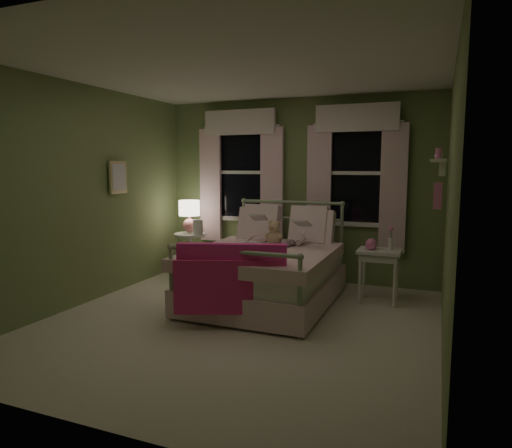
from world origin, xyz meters
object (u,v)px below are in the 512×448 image
at_px(bed, 267,271).
at_px(child_left, 258,218).
at_px(table_lamp, 189,213).
at_px(nightstand_left, 190,249).
at_px(nightstand_right, 379,258).
at_px(child_right, 300,224).
at_px(teddy_bear, 274,235).

relative_size(bed, child_left, 2.54).
relative_size(child_left, table_lamp, 1.69).
bearing_deg(nightstand_left, child_left, -16.67).
bearing_deg(nightstand_right, table_lamp, 173.89).
bearing_deg(child_right, nightstand_left, 10.09).
bearing_deg(bed, teddy_bear, 90.00).
bearing_deg(nightstand_right, teddy_bear, -169.51).
xyz_separation_m(child_left, nightstand_right, (1.54, 0.07, -0.42)).
xyz_separation_m(table_lamp, nightstand_right, (2.78, -0.30, -0.40)).
relative_size(child_right, nightstand_left, 1.07).
xyz_separation_m(child_left, nightstand_left, (-1.24, 0.37, -0.55)).
distance_m(child_right, nightstand_left, 1.91).
distance_m(nightstand_left, nightstand_right, 2.80).
xyz_separation_m(child_left, table_lamp, (-1.24, 0.37, -0.02)).
bearing_deg(bed, nightstand_right, 21.51).
height_order(table_lamp, nightstand_right, table_lamp).
xyz_separation_m(bed, nightstand_left, (-1.52, 0.79, 0.03)).
relative_size(bed, child_right, 2.93).
distance_m(teddy_bear, table_lamp, 1.62).
xyz_separation_m(child_right, nightstand_right, (0.98, 0.07, -0.37)).
xyz_separation_m(bed, child_left, (-0.28, 0.42, 0.59)).
distance_m(child_left, child_right, 0.56).
bearing_deg(table_lamp, child_right, -11.66).
distance_m(bed, nightstand_left, 1.72).
height_order(child_right, teddy_bear, child_right).
bearing_deg(child_left, teddy_bear, 159.52).
height_order(nightstand_left, nightstand_right, same).
height_order(child_right, nightstand_left, child_right).
distance_m(child_right, nightstand_right, 1.05).
bearing_deg(child_left, bed, 132.61).
distance_m(bed, child_right, 0.73).
distance_m(child_right, table_lamp, 1.84).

